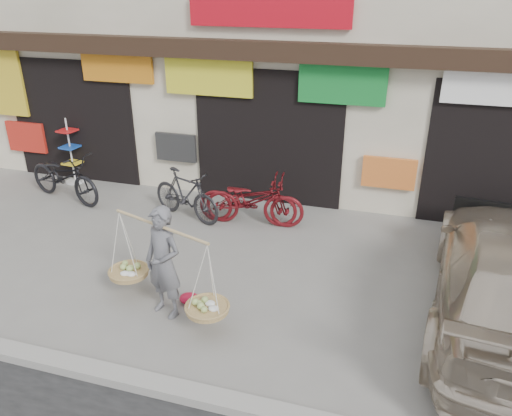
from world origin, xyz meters
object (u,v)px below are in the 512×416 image
(bike_0, at_px, (64,176))
(bike_1, at_px, (186,195))
(bike_2, at_px, (248,200))
(display_rack, at_px, (72,157))
(street_vendor, at_px, (164,267))
(bike_3, at_px, (254,200))

(bike_0, relative_size, bike_1, 1.22)
(bike_2, bearing_deg, bike_1, 89.73)
(bike_2, distance_m, display_rack, 4.52)
(display_rack, bearing_deg, street_vendor, -42.71)
(bike_0, distance_m, bike_2, 3.99)
(bike_3, height_order, display_rack, display_rack)
(street_vendor, height_order, bike_3, street_vendor)
(bike_0, bearing_deg, bike_2, -73.65)
(bike_1, distance_m, display_rack, 3.37)
(bike_0, height_order, bike_1, bike_0)
(bike_2, xyz_separation_m, bike_3, (0.13, 0.00, 0.00))
(street_vendor, distance_m, bike_3, 3.02)
(street_vendor, distance_m, bike_2, 3.00)
(street_vendor, relative_size, bike_3, 1.06)
(bike_3, bearing_deg, display_rack, 73.20)
(bike_0, bearing_deg, bike_1, -75.96)
(bike_1, height_order, bike_2, bike_1)
(bike_2, bearing_deg, bike_3, -95.90)
(bike_1, relative_size, display_rack, 1.09)
(bike_1, relative_size, bike_3, 0.88)
(bike_0, xyz_separation_m, bike_3, (4.11, 0.02, -0.04))
(bike_0, distance_m, display_rack, 1.01)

